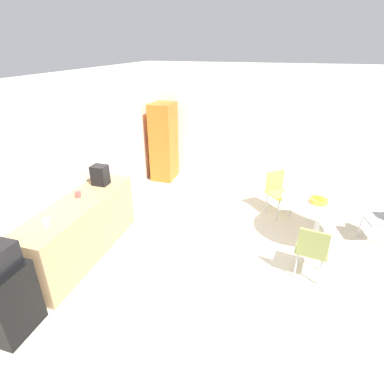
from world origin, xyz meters
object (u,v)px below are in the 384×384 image
object	(u,v)px
mug_red	(46,222)
chair_yellow	(277,188)
mug_white	(98,179)
mini_fridge	(3,301)
fruit_bowl	(319,200)
round_table	(321,208)
mug_green	(78,194)
coffee_maker	(100,175)
chair_olive	(312,247)
locker_cabinet	(164,142)

from	to	relation	value
mug_red	chair_yellow	bearing A→B (deg)	-44.24
mug_white	mini_fridge	bearing A→B (deg)	-177.45
mini_fridge	fruit_bowl	size ratio (longest dim) A/B	3.02
round_table	mug_red	size ratio (longest dim) A/B	9.42
mug_green	fruit_bowl	bearing A→B (deg)	-70.96
chair_yellow	coffee_maker	size ratio (longest dim) A/B	2.59
chair_yellow	chair_olive	world-z (taller)	same
locker_cabinet	chair_yellow	world-z (taller)	locker_cabinet
round_table	fruit_bowl	size ratio (longest dim) A/B	4.40
fruit_bowl	mug_red	xyz separation A→B (m)	(-1.98, 3.36, 0.18)
mug_red	mini_fridge	bearing A→B (deg)	178.84
locker_cabinet	mug_white	distance (m)	2.42
chair_yellow	mug_white	xyz separation A→B (m)	(-1.44, 2.85, 0.43)
coffee_maker	round_table	bearing A→B (deg)	-77.55
locker_cabinet	chair_yellow	size ratio (longest dim) A/B	2.14
fruit_bowl	coffee_maker	distance (m)	3.46
chair_yellow	mug_green	distance (m)	3.50
mini_fridge	mug_white	distance (m)	2.24
round_table	chair_yellow	xyz separation A→B (m)	(0.76, 0.69, -0.09)
chair_yellow	mug_green	bearing A→B (deg)	125.59
chair_yellow	mug_red	world-z (taller)	mug_red
round_table	mug_green	bearing A→B (deg)	109.77
chair_yellow	mug_white	world-z (taller)	mug_white
chair_olive	fruit_bowl	world-z (taller)	fruit_bowl
chair_yellow	coffee_maker	bearing A→B (deg)	118.91
mug_red	coffee_maker	xyz separation A→B (m)	(1.29, 0.02, 0.11)
round_table	fruit_bowl	world-z (taller)	fruit_bowl
mini_fridge	round_table	xyz separation A→B (m)	(2.86, -3.44, 0.19)
mug_green	chair_yellow	bearing A→B (deg)	-54.41
mug_white	coffee_maker	xyz separation A→B (m)	(-0.08, -0.10, 0.11)
mug_white	mug_green	bearing A→B (deg)	-177.92
mug_white	mug_red	xyz separation A→B (m)	(-1.37, -0.11, 0.00)
locker_cabinet	mug_red	size ratio (longest dim) A/B	13.79
mini_fridge	fruit_bowl	xyz separation A→B (m)	(2.79, -3.38, 0.35)
coffee_maker	fruit_bowl	bearing A→B (deg)	-78.48
mini_fridge	mug_white	world-z (taller)	mug_white
locker_cabinet	mug_white	size ratio (longest dim) A/B	13.79
round_table	mug_white	size ratio (longest dim) A/B	9.42
chair_yellow	round_table	bearing A→B (deg)	-137.78
mini_fridge	mug_white	size ratio (longest dim) A/B	6.47
mug_green	coffee_maker	bearing A→B (deg)	-8.54
chair_yellow	chair_olive	size ratio (longest dim) A/B	1.00
round_table	chair_olive	bearing A→B (deg)	170.87
mini_fridge	chair_yellow	distance (m)	4.55
mug_green	mug_red	size ratio (longest dim) A/B	1.00
chair_yellow	mug_green	size ratio (longest dim) A/B	6.43
mug_red	locker_cabinet	bearing A→B (deg)	-1.27
locker_cabinet	mug_white	bearing A→B (deg)	175.34
chair_olive	locker_cabinet	bearing A→B (deg)	49.19
mug_white	chair_olive	bearing A→B (deg)	-95.59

